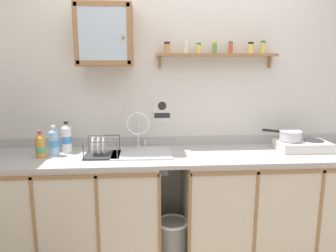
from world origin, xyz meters
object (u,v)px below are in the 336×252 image
at_px(bottle_opaque_white_0, 67,138).
at_px(trash_bin, 172,241).
at_px(bottle_juice_amber_2, 40,146).
at_px(bottle_water_blue_1, 54,142).
at_px(hot_plate_stove, 303,146).
at_px(saucepan, 290,135).
at_px(warning_sign, 162,109).
at_px(sink, 141,154).
at_px(wall_cabinet, 105,35).
at_px(dish_rack, 101,151).

xyz_separation_m(bottle_opaque_white_0, trash_bin, (0.87, -0.21, -0.85)).
bearing_deg(bottle_juice_amber_2, bottle_water_blue_1, 27.35).
bearing_deg(bottle_juice_amber_2, hot_plate_stove, 1.62).
bearing_deg(saucepan, warning_sign, 167.00).
bearing_deg(sink, trash_bin, -31.22).
bearing_deg(saucepan, wall_cabinet, 175.62).
bearing_deg(trash_bin, saucepan, 8.92).
bearing_deg(hot_plate_stove, dish_rack, -178.44).
distance_m(bottle_opaque_white_0, dish_rack, 0.33).
bearing_deg(warning_sign, trash_bin, -81.50).
bearing_deg(dish_rack, warning_sign, 32.03).
distance_m(bottle_opaque_white_0, wall_cabinet, 0.91).
height_order(sink, bottle_opaque_white_0, sink).
xyz_separation_m(saucepan, dish_rack, (-1.61, -0.07, -0.09)).
bearing_deg(wall_cabinet, dish_rack, -101.95).
distance_m(bottle_juice_amber_2, warning_sign, 1.07).
relative_size(bottle_water_blue_1, trash_bin, 0.65).
bearing_deg(dish_rack, hot_plate_stove, 1.56).
bearing_deg(warning_sign, hot_plate_stove, -12.88).
height_order(sink, trash_bin, sink).
bearing_deg(bottle_water_blue_1, saucepan, 1.03).
bearing_deg(bottle_opaque_white_0, saucepan, -1.45).
bearing_deg(bottle_juice_amber_2, saucepan, 2.31).
distance_m(wall_cabinet, trash_bin, 1.80).
xyz_separation_m(dish_rack, warning_sign, (0.51, 0.32, 0.29)).
relative_size(sink, hot_plate_stove, 1.13).
distance_m(bottle_juice_amber_2, wall_cabinet, 1.03).
height_order(bottle_opaque_white_0, wall_cabinet, wall_cabinet).
bearing_deg(hot_plate_stove, bottle_opaque_white_0, 178.00).
distance_m(hot_plate_stove, bottle_opaque_white_0, 2.02).
xyz_separation_m(hot_plate_stove, wall_cabinet, (-1.68, 0.14, 0.93)).
relative_size(dish_rack, trash_bin, 0.73).
bearing_deg(dish_rack, bottle_juice_amber_2, -178.16).
bearing_deg(hot_plate_stove, bottle_water_blue_1, -179.63).
height_order(sink, bottle_juice_amber_2, sink).
relative_size(sink, saucepan, 1.64).
relative_size(bottle_opaque_white_0, trash_bin, 0.70).
bearing_deg(dish_rack, bottle_water_blue_1, 175.02).
bearing_deg(saucepan, bottle_water_blue_1, -178.97).
height_order(hot_plate_stove, trash_bin, hot_plate_stove).
bearing_deg(bottle_opaque_white_0, warning_sign, 14.15).
height_order(hot_plate_stove, bottle_water_blue_1, bottle_water_blue_1).
distance_m(sink, bottle_opaque_white_0, 0.64).
bearing_deg(bottle_juice_amber_2, sink, 5.32).
relative_size(saucepan, trash_bin, 0.78).
relative_size(sink, trash_bin, 1.28).
bearing_deg(bottle_water_blue_1, hot_plate_stove, 0.37).
relative_size(hot_plate_stove, trash_bin, 1.13).
bearing_deg(warning_sign, dish_rack, -147.97).
distance_m(hot_plate_stove, saucepan, 0.14).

